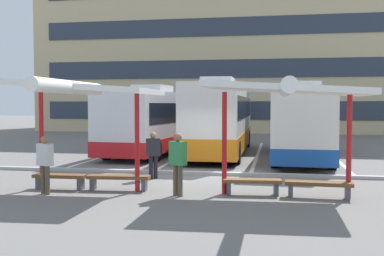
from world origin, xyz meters
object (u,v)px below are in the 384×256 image
Objects in this scene: coach_bus_2 at (303,124)px; waiting_shelter_1 at (286,91)px; bench_0 at (60,178)px; waiting_passenger_1 at (45,161)px; bench_3 at (319,186)px; coach_bus_1 at (221,120)px; waiting_shelter_0 at (84,90)px; coach_bus_0 at (162,121)px; waiting_passenger_2 at (178,159)px; bench_2 at (252,183)px; bench_1 at (119,179)px; waiting_passenger_0 at (153,152)px.

waiting_shelter_1 is (-0.98, -9.55, 1.27)m from coach_bus_2.
bench_0 is 0.97× the size of waiting_passenger_1.
bench_0 is at bearing 178.87° from waiting_shelter_1.
bench_3 is 1.09× the size of waiting_passenger_1.
waiting_shelter_0 is at bearing -103.97° from coach_bus_1.
waiting_shelter_0 is at bearing -86.94° from coach_bus_0.
waiting_shelter_0 is 2.64× the size of waiting_passenger_2.
bench_0 and bench_2 have the same top height.
bench_3 is at bearing -69.96° from coach_bus_1.
coach_bus_1 is 6.73× the size of bench_2.
waiting_passenger_2 is at bearing -174.61° from waiting_shelter_1.
coach_bus_1 reaches higher than bench_2.
coach_bus_2 is 6.37× the size of bench_2.
waiting_passenger_1 is at bearing -93.12° from bench_0.
waiting_shelter_1 is at bearing -61.85° from coach_bus_0.
bench_1 is 5.48m from waiting_shelter_1.
coach_bus_1 is at bearing 101.26° from bench_2.
bench_0 is (-0.90, 0.23, -2.63)m from waiting_shelter_0.
waiting_passenger_1 reaches higher than bench_2.
waiting_passenger_0 reaches higher than bench_3.
waiting_passenger_0 is (1.35, 2.64, -2.05)m from waiting_shelter_0.
bench_1 is at bearing -101.09° from waiting_passenger_0.
waiting_shelter_0 is 2.56× the size of bench_3.
waiting_shelter_1 is at bearing -30.05° from waiting_passenger_0.
waiting_passenger_0 is (-5.36, -7.01, -0.72)m from coach_bus_2.
waiting_passenger_1 is (-1.84, -0.94, 0.62)m from bench_1.
bench_0 is at bearing 173.73° from waiting_passenger_2.
coach_bus_0 is at bearing 97.53° from bench_1.
coach_bus_1 reaches higher than coach_bus_0.
waiting_shelter_0 is 3.60m from waiting_passenger_0.
bench_3 is (6.63, 0.22, -2.62)m from waiting_shelter_0.
coach_bus_0 is at bearing 88.75° from bench_0.
waiting_shelter_1 is 2.86× the size of waiting_passenger_2.
coach_bus_0 reaches higher than waiting_shelter_1.
coach_bus_0 is 3.53m from coach_bus_1.
waiting_shelter_0 is 2.87× the size of bench_0.
coach_bus_2 is 9.51m from bench_3.
coach_bus_0 reaches higher than waiting_passenger_2.
coach_bus_2 is at bearing -18.04° from coach_bus_1.
bench_1 is 2.09m from waiting_passenger_2.
waiting_shelter_1 is at bearing 0.98° from waiting_shelter_0.
coach_bus_1 is at bearing 72.37° from waiting_passenger_1.
bench_1 is 1.13× the size of waiting_passenger_1.
waiting_passenger_0 is 0.96× the size of waiting_passenger_1.
bench_1 is 1.17× the size of waiting_passenger_0.
bench_3 is 7.65m from waiting_passenger_1.
coach_bus_1 is 10.85m from bench_1.
coach_bus_1 is at bearing 80.61° from waiting_passenger_0.
waiting_passenger_1 is at bearing -173.66° from waiting_passenger_2.
waiting_passenger_2 reaches higher than bench_0.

